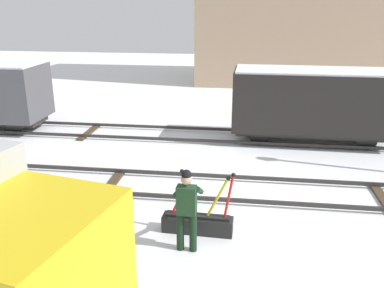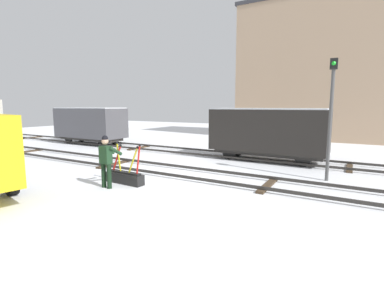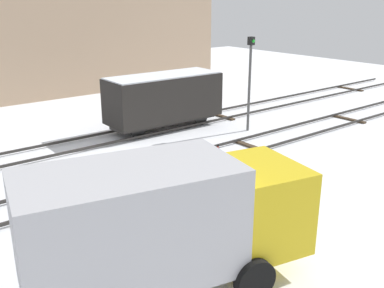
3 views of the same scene
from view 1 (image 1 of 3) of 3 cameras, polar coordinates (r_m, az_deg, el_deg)
The scene contains 6 objects.
ground_plane at distance 11.01m, azimuth 6.86°, elevation -6.66°, with size 60.00×60.00×0.00m, color white.
track_main_line at distance 10.96m, azimuth 6.88°, elevation -6.16°, with size 44.00×1.94×0.18m.
track_siding_near at distance 15.14m, azimuth 7.23°, elevation 1.02°, with size 44.00×1.94×0.18m.
switch_lever_frame at distance 9.09m, azimuth 0.82°, elevation -10.60°, with size 1.55×0.42×1.45m.
rail_worker at distance 8.16m, azimuth -0.72°, elevation -8.43°, with size 0.55×0.68×1.74m.
freight_car_far_end at distance 14.95m, azimuth 16.28°, elevation 5.57°, with size 5.48×2.10×2.57m.
Camera 1 is at (0.02, -9.94, 4.73)m, focal length 38.90 mm.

